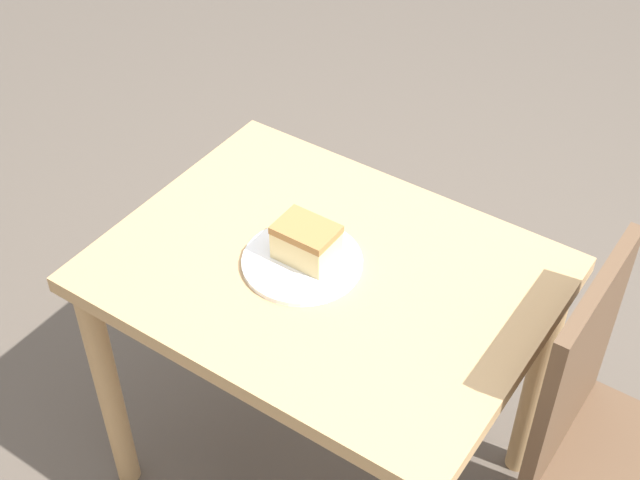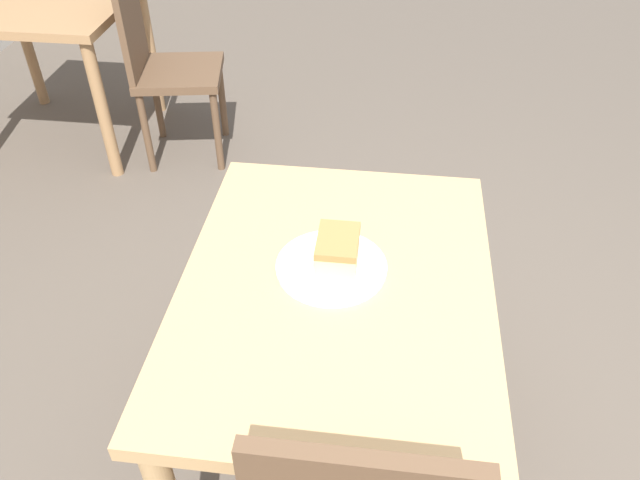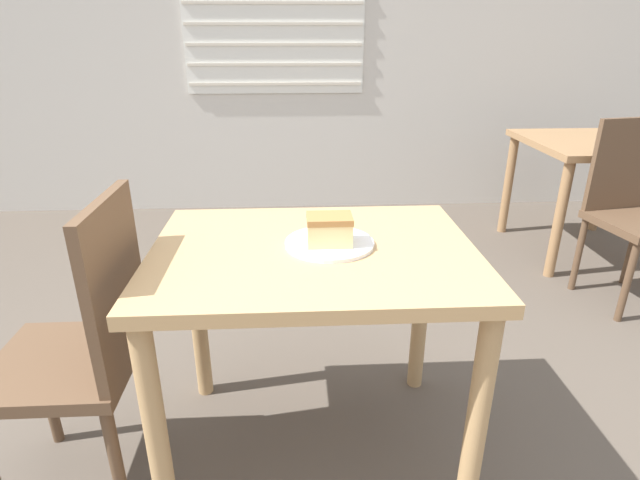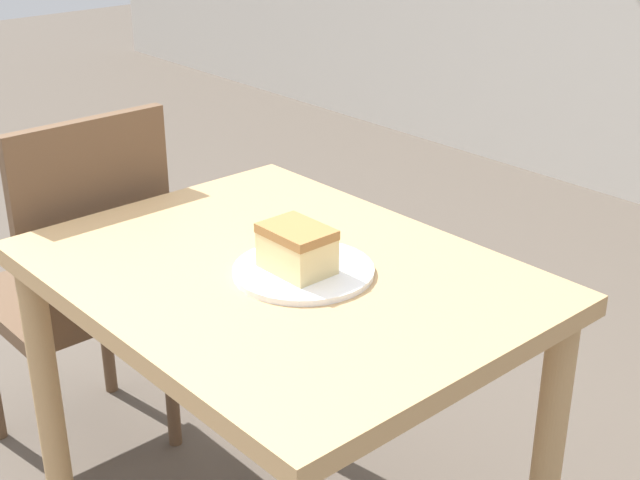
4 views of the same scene
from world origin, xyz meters
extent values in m
cube|color=tan|center=(0.09, 0.36, 0.75)|extent=(0.96, 0.73, 0.04)
cylinder|color=tan|center=(-0.34, 0.04, 0.36)|extent=(0.06, 0.06, 0.73)
cylinder|color=tan|center=(-0.34, 0.67, 0.36)|extent=(0.06, 0.06, 0.73)
cylinder|color=tan|center=(0.52, 0.67, 0.36)|extent=(0.06, 0.06, 0.73)
cube|color=brown|center=(-0.66, 0.26, 0.45)|extent=(0.41, 0.41, 0.04)
cylinder|color=brown|center=(-0.83, 0.43, 0.21)|extent=(0.04, 0.04, 0.43)
cylinder|color=brown|center=(-0.48, 0.43, 0.21)|extent=(0.04, 0.04, 0.43)
cylinder|color=brown|center=(-0.48, 0.09, 0.21)|extent=(0.04, 0.04, 0.43)
cube|color=brown|center=(-0.47, 0.26, 0.71)|extent=(0.03, 0.39, 0.49)
cylinder|color=white|center=(0.14, 0.37, 0.77)|extent=(0.27, 0.27, 0.01)
cube|color=#E5CC89|center=(0.13, 0.36, 0.81)|extent=(0.13, 0.09, 0.07)
cube|color=#A3703D|center=(0.13, 0.36, 0.86)|extent=(0.13, 0.10, 0.02)
camera|label=1|loc=(-0.70, 1.53, 2.11)|focal=50.00mm
camera|label=2|loc=(-0.97, 0.26, 1.77)|focal=35.00mm
camera|label=3|loc=(0.03, -1.00, 1.35)|focal=28.00mm
camera|label=4|loc=(1.28, -0.60, 1.50)|focal=50.00mm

